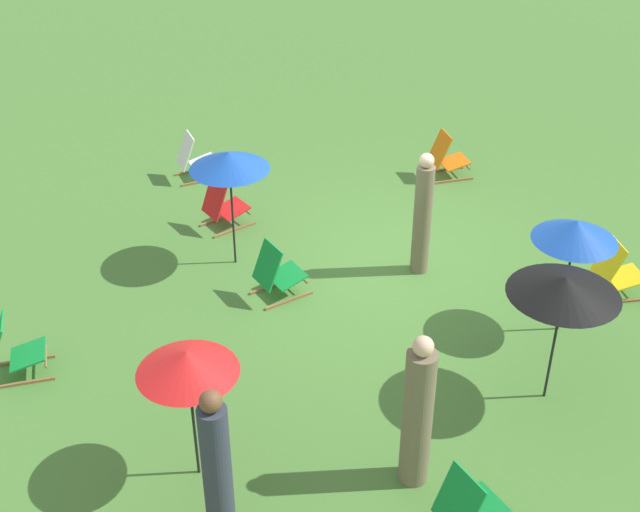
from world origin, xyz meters
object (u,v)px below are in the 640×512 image
umbrella_3 (565,286)px  person_2 (418,415)px  deckchair_0 (277,273)px  deckchair_3 (223,206)px  umbrella_0 (576,231)px  deckchair_8 (616,272)px  person_0 (217,469)px  deckchair_4 (447,158)px  umbrella_1 (229,161)px  deckchair_5 (194,159)px  umbrella_2 (187,362)px  deckchair_2 (469,509)px  person_1 (423,216)px  deckchair_9 (13,350)px

umbrella_3 → person_2: 2.23m
deckchair_0 → umbrella_3: 4.06m
deckchair_3 → umbrella_0: umbrella_0 is taller
deckchair_8 → umbrella_3: umbrella_3 is taller
deckchair_3 → person_0: bearing=149.2°
deckchair_4 → umbrella_1: 4.64m
deckchair_8 → person_2: (-1.64, 4.31, 0.52)m
deckchair_5 → umbrella_2: (-6.57, 2.30, 1.14)m
deckchair_5 → deckchair_0: bearing=-179.0°
umbrella_1 → person_0: bearing=156.7°
deckchair_3 → deckchair_4: 4.12m
deckchair_2 → umbrella_3: bearing=-62.1°
deckchair_4 → umbrella_3: bearing=169.3°
deckchair_3 → person_1: 3.27m
deckchair_9 → umbrella_3: umbrella_3 is taller
deckchair_2 → deckchair_3: same height
deckchair_3 → person_0: 6.04m
umbrella_1 → deckchair_4: bearing=-77.8°
umbrella_2 → deckchair_2: bearing=-133.4°
umbrella_2 → person_0: person_0 is taller
deckchair_4 → deckchair_2: bearing=159.0°
deckchair_2 → umbrella_3: (1.26, -2.02, 1.21)m
deckchair_0 → deckchair_3: size_ratio=1.00×
deckchair_0 → deckchair_9: same height
deckchair_5 → person_2: 7.68m
deckchair_3 → umbrella_0: (-4.49, -2.96, 1.13)m
deckchair_4 → person_0: size_ratio=0.46×
umbrella_2 → person_2: bearing=-118.5°
deckchair_5 → deckchair_3: bearing=178.7°
deckchair_4 → umbrella_1: bearing=113.6°
deckchair_3 → deckchair_9: (-2.23, 3.58, 0.00)m
deckchair_3 → umbrella_2: bearing=146.4°
person_2 → deckchair_9: bearing=-175.7°
deckchair_3 → deckchair_8: bearing=-144.6°
deckchair_3 → umbrella_1: umbrella_1 is taller
deckchair_9 → umbrella_0: bearing=-97.3°
person_0 → person_2: (-0.24, -2.06, 0.01)m
deckchair_5 → umbrella_1: bearing=175.9°
deckchair_3 → person_2: bearing=169.3°
deckchair_8 → umbrella_2: size_ratio=0.53×
umbrella_0 → person_0: bearing=102.2°
person_0 → person_1: person_1 is taller
deckchair_8 → person_0: person_0 is taller
deckchair_9 → person_0: bearing=-146.0°
umbrella_2 → deckchair_4: bearing=-53.5°
person_2 → umbrella_0: bearing=74.2°
deckchair_0 → person_2: size_ratio=0.45×
deckchair_2 → umbrella_1: bearing=-2.3°
deckchair_8 → umbrella_0: 1.69m
umbrella_2 → person_1: size_ratio=0.88×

